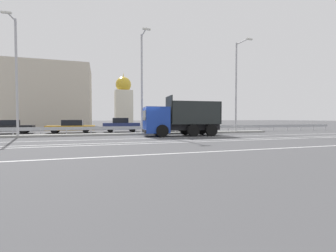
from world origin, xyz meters
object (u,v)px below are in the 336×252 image
at_px(dump_truck, 172,121).
at_px(median_road_sign, 208,122).
at_px(church_tower, 124,102).
at_px(parked_car_1, 9,127).
at_px(parked_car_3, 121,125).
at_px(parked_car_2, 72,126).
at_px(street_lamp_1, 16,73).
at_px(street_lamp_2, 142,80).
at_px(street_lamp_3, 237,83).
at_px(parked_car_4, 171,125).

height_order(dump_truck, median_road_sign, dump_truck).
relative_size(dump_truck, median_road_sign, 3.00).
bearing_deg(church_tower, parked_car_1, -122.26).
height_order(parked_car_3, church_tower, church_tower).
relative_size(parked_car_1, church_tower, 0.40).
height_order(parked_car_2, parked_car_3, parked_car_3).
bearing_deg(parked_car_3, parked_car_1, -91.84).
relative_size(dump_truck, street_lamp_1, 0.72).
xyz_separation_m(median_road_sign, parked_car_2, (-13.79, 4.78, -0.53)).
xyz_separation_m(dump_truck, parked_car_2, (-9.08, 7.13, -0.61)).
height_order(street_lamp_1, parked_car_3, street_lamp_1).
relative_size(median_road_sign, street_lamp_2, 0.24).
bearing_deg(street_lamp_1, parked_car_1, 113.43).
distance_m(street_lamp_1, parked_car_3, 11.17).
height_order(median_road_sign, parked_car_2, median_road_sign).
xyz_separation_m(median_road_sign, street_lamp_3, (3.42, -0.15, 4.13)).
height_order(street_lamp_1, parked_car_2, street_lamp_1).
distance_m(parked_car_1, parked_car_4, 17.29).
relative_size(street_lamp_2, parked_car_3, 2.33).
xyz_separation_m(parked_car_4, church_tower, (-3.46, 22.23, 4.25)).
distance_m(median_road_sign, parked_car_4, 5.54).
distance_m(dump_truck, street_lamp_3, 9.34).
relative_size(median_road_sign, parked_car_2, 0.48).
height_order(street_lamp_2, parked_car_1, street_lamp_2).
height_order(street_lamp_2, church_tower, church_tower).
relative_size(parked_car_1, parked_car_3, 1.08).
height_order(street_lamp_3, church_tower, church_tower).
bearing_deg(parked_car_2, median_road_sign, -109.02).
distance_m(street_lamp_3, parked_car_3, 13.79).
distance_m(street_lamp_2, parked_car_1, 14.55).
distance_m(parked_car_2, church_tower, 24.14).
bearing_deg(parked_car_3, street_lamp_3, 66.30).
xyz_separation_m(street_lamp_2, parked_car_4, (4.53, 4.99, -4.48)).
bearing_deg(parked_car_3, median_road_sign, 59.24).
relative_size(dump_truck, street_lamp_3, 0.72).
xyz_separation_m(parked_car_1, parked_car_4, (17.28, -0.33, 0.09)).
bearing_deg(parked_car_2, street_lamp_3, -105.89).
distance_m(street_lamp_1, church_tower, 29.63).
height_order(street_lamp_2, street_lamp_3, street_lamp_3).
bearing_deg(parked_car_1, parked_car_4, 84.33).
bearing_deg(median_road_sign, parked_car_2, 160.89).
height_order(dump_truck, church_tower, church_tower).
bearing_deg(parked_car_4, church_tower, -167.36).
height_order(parked_car_4, church_tower, church_tower).
relative_size(street_lamp_2, street_lamp_3, 0.98).
bearing_deg(street_lamp_1, parked_car_4, 18.78).
bearing_deg(street_lamp_3, parked_car_2, 164.02).
height_order(dump_truck, parked_car_3, dump_truck).
height_order(dump_truck, parked_car_4, dump_truck).
relative_size(street_lamp_2, parked_car_1, 2.15).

